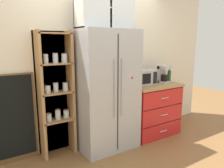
# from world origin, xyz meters

# --- Properties ---
(ground_plane) EXTENTS (10.71, 10.71, 0.00)m
(ground_plane) POSITION_xyz_m (0.00, 0.00, 0.00)
(ground_plane) COLOR olive
(wall_back_cream) EXTENTS (5.01, 0.10, 2.55)m
(wall_back_cream) POSITION_xyz_m (0.00, 0.40, 1.27)
(wall_back_cream) COLOR silver
(wall_back_cream) RESTS_ON ground
(refrigerator) EXTENTS (0.89, 0.65, 1.83)m
(refrigerator) POSITION_xyz_m (0.00, 0.04, 0.91)
(refrigerator) COLOR #ADAFB5
(refrigerator) RESTS_ON ground
(pantry_shelf_column) EXTENTS (0.52, 0.29, 1.80)m
(pantry_shelf_column) POSITION_xyz_m (-0.72, 0.29, 0.93)
(pantry_shelf_column) COLOR brown
(pantry_shelf_column) RESTS_ON ground
(counter_cabinet) EXTENTS (0.95, 0.65, 0.92)m
(counter_cabinet) POSITION_xyz_m (0.94, 0.04, 0.46)
(counter_cabinet) COLOR red
(counter_cabinet) RESTS_ON ground
(microwave) EXTENTS (0.44, 0.33, 0.26)m
(microwave) POSITION_xyz_m (0.73, 0.09, 1.05)
(microwave) COLOR #ADAFB5
(microwave) RESTS_ON counter_cabinet
(coffee_maker) EXTENTS (0.17, 0.20, 0.31)m
(coffee_maker) POSITION_xyz_m (1.21, 0.05, 1.08)
(coffee_maker) COLOR #B7B7BC
(coffee_maker) RESTS_ON counter_cabinet
(mug_sage) EXTENTS (0.11, 0.08, 0.09)m
(mug_sage) POSITION_xyz_m (1.05, 0.07, 0.97)
(mug_sage) COLOR #8CA37F
(mug_sage) RESTS_ON counter_cabinet
(mug_cream) EXTENTS (0.11, 0.07, 0.08)m
(mug_cream) POSITION_xyz_m (0.95, 0.06, 0.96)
(mug_cream) COLOR silver
(mug_cream) RESTS_ON counter_cabinet
(bottle_green) EXTENTS (0.06, 0.06, 0.29)m
(bottle_green) POSITION_xyz_m (1.35, 0.03, 1.05)
(bottle_green) COLOR #285B33
(bottle_green) RESTS_ON counter_cabinet
(bottle_clear) EXTENTS (0.07, 0.07, 0.26)m
(bottle_clear) POSITION_xyz_m (0.94, 0.08, 1.03)
(bottle_clear) COLOR silver
(bottle_clear) RESTS_ON counter_cabinet
(upper_cabinet) EXTENTS (0.85, 0.32, 0.57)m
(upper_cabinet) POSITION_xyz_m (0.00, 0.08, 2.11)
(upper_cabinet) COLOR silver
(upper_cabinet) RESTS_ON refrigerator
(chalkboard_menu) EXTENTS (0.60, 0.04, 1.24)m
(chalkboard_menu) POSITION_xyz_m (-1.30, 0.33, 0.62)
(chalkboard_menu) COLOR brown
(chalkboard_menu) RESTS_ON ground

